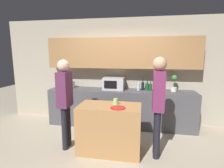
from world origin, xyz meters
The scene contains 17 objects.
ground_plane centered at (0.00, 0.00, 0.00)m, with size 14.00×14.00×0.00m, color #BCAD93.
back_wall centered at (0.00, 1.66, 1.54)m, with size 6.40×0.40×2.70m.
back_counter centered at (0.00, 1.39, 0.46)m, with size 3.60×0.62×0.92m.
kitchen_island centered at (-0.04, 0.16, 0.44)m, with size 1.13×0.62×0.88m.
microwave centered at (-0.18, 1.46, 1.07)m, with size 0.52×0.39×0.30m.
toaster centered at (-1.38, 1.46, 1.01)m, with size 0.26×0.16×0.18m.
potted_plant centered at (1.28, 1.46, 1.11)m, with size 0.14×0.14×0.40m.
bottle_0 centered at (0.44, 1.45, 1.01)m, with size 0.06×0.06×0.24m.
bottle_1 centered at (0.54, 1.50, 1.02)m, with size 0.07×0.07×0.26m.
bottle_2 centered at (0.65, 1.51, 1.01)m, with size 0.08×0.08×0.23m.
bottle_3 centered at (0.73, 1.47, 1.00)m, with size 0.08×0.08×0.22m.
bottle_4 centered at (0.83, 1.32, 1.02)m, with size 0.07×0.07×0.27m.
bottle_5 centered at (0.94, 1.43, 1.01)m, with size 0.07×0.07×0.24m.
plate_on_island centered at (0.13, 0.01, 0.89)m, with size 0.26×0.26×0.01m.
cup_0 centered at (0.06, 0.23, 0.94)m, with size 0.09×0.09×0.11m.
person_left centered at (0.81, 0.14, 1.05)m, with size 0.23×0.34×1.75m.
person_center centered at (-0.88, 0.13, 1.02)m, with size 0.22×0.34×1.70m.
Camera 1 is at (0.54, -2.83, 1.79)m, focal length 28.00 mm.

